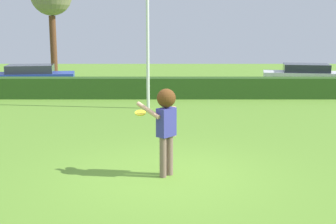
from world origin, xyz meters
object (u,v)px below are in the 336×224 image
object	(u,v)px
parked_car_blue	(32,76)
frisbee	(142,113)
parked_car_white	(307,75)
person	(167,119)
lamppost	(149,3)

from	to	relation	value
parked_car_blue	frisbee	bearing A→B (deg)	-64.06
parked_car_blue	parked_car_white	size ratio (longest dim) A/B	0.99
person	parked_car_blue	bearing A→B (deg)	117.38
frisbee	lamppost	size ratio (longest dim) A/B	0.03
person	lamppost	xyz separation A→B (m)	(-0.72, 7.89, 2.71)
person	lamppost	world-z (taller)	lamppost
lamppost	parked_car_white	bearing A→B (deg)	36.54
lamppost	parked_car_white	world-z (taller)	lamppost
parked_car_blue	parked_car_white	distance (m)	13.80
frisbee	parked_car_white	xyz separation A→B (m)	(7.57, 13.38, -0.58)
parked_car_white	frisbee	bearing A→B (deg)	-119.49
frisbee	person	bearing A→B (deg)	-25.39
parked_car_blue	lamppost	bearing A→B (deg)	-40.49
frisbee	parked_car_blue	world-z (taller)	frisbee
frisbee	parked_car_blue	xyz separation A→B (m)	(-6.22, 12.79, -0.58)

